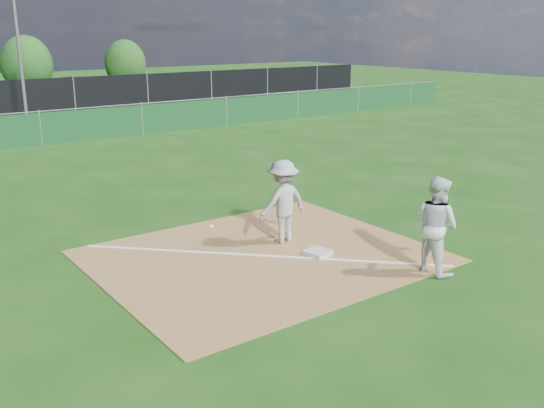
{
  "coord_description": "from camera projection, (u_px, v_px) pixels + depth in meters",
  "views": [
    {
      "loc": [
        -6.19,
        -7.74,
        4.15
      ],
      "look_at": [
        0.22,
        1.0,
        1.0
      ],
      "focal_mm": 40.0,
      "sensor_mm": 36.0,
      "label": 1
    }
  ],
  "objects": [
    {
      "name": "first_base",
      "position": [
        318.0,
        253.0,
        11.46
      ],
      "size": [
        0.49,
        0.49,
        0.09
      ],
      "primitive_type": "cube",
      "rotation": [
        0.0,
        0.0,
        0.18
      ],
      "color": "silver",
      "rests_on": "infield_dirt"
    },
    {
      "name": "ground",
      "position": [
        91.0,
        170.0,
        18.4
      ],
      "size": [
        90.0,
        90.0,
        0.0
      ],
      "primitive_type": "plane",
      "color": "#16410E",
      "rests_on": "ground"
    },
    {
      "name": "light_pole",
      "position": [
        17.0,
        32.0,
        27.97
      ],
      "size": [
        0.16,
        0.16,
        8.0
      ],
      "primitive_type": "cylinder",
      "color": "slate",
      "rests_on": "ground"
    },
    {
      "name": "tree_right",
      "position": [
        125.0,
        63.0,
        43.03
      ],
      "size": [
        2.87,
        2.87,
        3.41
      ],
      "color": "#382316",
      "rests_on": "ground"
    },
    {
      "name": "runner",
      "position": [
        436.0,
        225.0,
        10.51
      ],
      "size": [
        0.68,
        0.86,
        1.73
      ],
      "primitive_type": "imported",
      "rotation": [
        0.0,
        0.0,
        1.54
      ],
      "color": "white",
      "rests_on": "ground"
    },
    {
      "name": "green_fence",
      "position": [
        41.0,
        129.0,
        22.11
      ],
      "size": [
        44.0,
        0.05,
        1.2
      ],
      "primitive_type": "cube",
      "color": "#103D1B",
      "rests_on": "ground"
    },
    {
      "name": "play_at_first",
      "position": [
        283.0,
        202.0,
        11.96
      ],
      "size": [
        2.33,
        0.64,
        1.67
      ],
      "color": "#B9B9BC",
      "rests_on": "infield_dirt"
    },
    {
      "name": "tree_mid",
      "position": [
        27.0,
        65.0,
        38.26
      ],
      "size": [
        3.16,
        3.16,
        3.75
      ],
      "color": "#382316",
      "rests_on": "ground"
    },
    {
      "name": "foul_line",
      "position": [
        263.0,
        255.0,
        11.43
      ],
      "size": [
        5.01,
        5.01,
        0.01
      ],
      "primitive_type": "cube",
      "rotation": [
        0.0,
        0.0,
        0.79
      ],
      "color": "white",
      "rests_on": "infield_dirt"
    },
    {
      "name": "car_right",
      "position": [
        81.0,
        89.0,
        35.2
      ],
      "size": [
        5.1,
        2.29,
        1.45
      ],
      "primitive_type": "imported",
      "rotation": [
        0.0,
        0.0,
        1.52
      ],
      "color": "black",
      "rests_on": "parking_lot"
    },
    {
      "name": "infield_dirt",
      "position": [
        263.0,
        256.0,
        11.43
      ],
      "size": [
        6.0,
        5.0,
        0.02
      ],
      "primitive_type": "cube",
      "color": "olive",
      "rests_on": "ground"
    }
  ]
}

